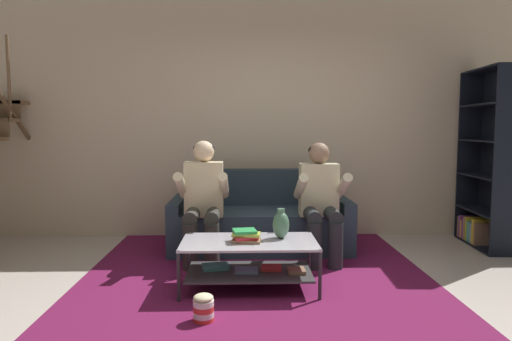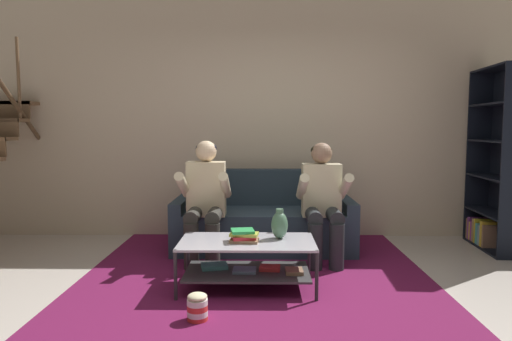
{
  "view_description": "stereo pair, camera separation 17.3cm",
  "coord_description": "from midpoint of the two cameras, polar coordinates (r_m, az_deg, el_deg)",
  "views": [
    {
      "loc": [
        -0.28,
        -3.12,
        1.32
      ],
      "look_at": [
        -0.17,
        0.91,
        0.95
      ],
      "focal_mm": 32.0,
      "sensor_mm": 36.0,
      "label": 1
    },
    {
      "loc": [
        -0.11,
        -3.12,
        1.32
      ],
      "look_at": [
        -0.17,
        0.91,
        0.95
      ],
      "focal_mm": 32.0,
      "sensor_mm": 36.0,
      "label": 2
    }
  ],
  "objects": [
    {
      "name": "bookshelf",
      "position": [
        5.66,
        26.28,
        -0.39
      ],
      "size": [
        0.34,
        0.91,
        1.97
      ],
      "color": "black",
      "rests_on": "ground"
    },
    {
      "name": "area_rug",
      "position": [
        4.38,
        -1.19,
        -12.17
      ],
      "size": [
        3.07,
        3.22,
        0.01
      ],
      "color": "maroon",
      "rests_on": "ground"
    },
    {
      "name": "ground",
      "position": [
        3.4,
        1.93,
        -17.58
      ],
      "size": [
        16.8,
        16.8,
        0.0
      ],
      "primitive_type": "plane",
      "color": "beige"
    },
    {
      "name": "book_stack",
      "position": [
        3.73,
        -2.64,
        -8.19
      ],
      "size": [
        0.24,
        0.2,
        0.1
      ],
      "color": "#9D7654",
      "rests_on": "coffee_table"
    },
    {
      "name": "back_partition",
      "position": [
        5.59,
        0.41,
        6.65
      ],
      "size": [
        8.4,
        0.12,
        2.9
      ],
      "primitive_type": "cube",
      "color": "beige",
      "rests_on": "ground"
    },
    {
      "name": "person_seated_right",
      "position": [
        4.53,
        6.97,
        -3.3
      ],
      "size": [
        0.5,
        0.58,
        1.18
      ],
      "color": "#262B2C",
      "rests_on": "ground"
    },
    {
      "name": "coffee_table",
      "position": [
        3.81,
        -2.16,
        -10.83
      ],
      "size": [
        1.1,
        0.6,
        0.4
      ],
      "color": "#B8B5BF",
      "rests_on": "ground"
    },
    {
      "name": "person_seated_left",
      "position": [
        4.5,
        -7.72,
        -3.24
      ],
      "size": [
        0.5,
        0.58,
        1.2
      ],
      "color": "#2F2E29",
      "rests_on": "ground"
    },
    {
      "name": "vase",
      "position": [
        3.83,
        1.84,
        -6.75
      ],
      "size": [
        0.14,
        0.14,
        0.25
      ],
      "color": "#4A7355",
      "rests_on": "coffee_table"
    },
    {
      "name": "popcorn_tub",
      "position": [
        3.27,
        -8.16,
        -16.67
      ],
      "size": [
        0.14,
        0.14,
        0.2
      ],
      "color": "red",
      "rests_on": "ground"
    },
    {
      "name": "couch",
      "position": [
        5.04,
        -0.48,
        -6.5
      ],
      "size": [
        1.91,
        0.86,
        0.85
      ],
      "color": "#2D3E4C",
      "rests_on": "ground"
    }
  ]
}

